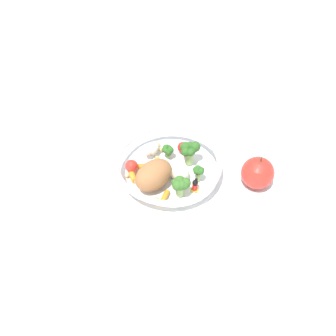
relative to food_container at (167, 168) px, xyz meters
name	(u,v)px	position (x,y,z in m)	size (l,w,h in m)	color
ground_plane	(168,175)	(0.00, 0.01, -0.03)	(2.40, 2.40, 0.00)	white
food_container	(167,168)	(0.00, 0.00, 0.00)	(0.23, 0.23, 0.07)	white
loose_apple	(258,173)	(0.17, 0.09, 0.01)	(0.07, 0.07, 0.08)	red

